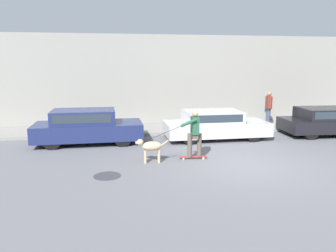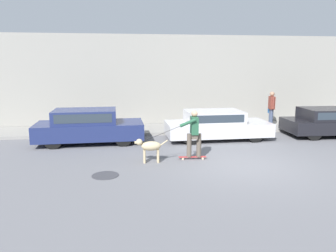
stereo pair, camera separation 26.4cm
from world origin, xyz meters
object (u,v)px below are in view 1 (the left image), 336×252
object	(u,v)px
parked_car_2	(327,121)
pedestrian_with_bag	(268,107)
parked_car_0	(87,127)
skateboarder	(194,132)
dog	(151,147)
parked_car_1	(215,125)

from	to	relation	value
parked_car_2	pedestrian_with_bag	world-z (taller)	pedestrian_with_bag
parked_car_0	skateboarder	bearing A→B (deg)	-39.09
dog	pedestrian_with_bag	world-z (taller)	pedestrian_with_bag
parked_car_0	parked_car_2	xyz separation A→B (m)	(10.29, 0.00, -0.06)
parked_car_2	skateboarder	world-z (taller)	skateboarder
dog	skateboarder	size ratio (longest dim) A/B	0.48
parked_car_1	dog	distance (m)	4.21
skateboarder	dog	bearing A→B (deg)	10.39
parked_car_1	skateboarder	bearing A→B (deg)	-120.19
parked_car_1	dog	bearing A→B (deg)	-136.47
parked_car_0	parked_car_1	distance (m)	5.18
parked_car_0	parked_car_2	bearing A→B (deg)	-1.52
parked_car_1	dog	xyz separation A→B (m)	(-3.00, -2.96, -0.07)
parked_car_0	skateboarder	distance (m)	4.58
parked_car_2	parked_car_0	bearing A→B (deg)	-177.81
parked_car_2	dog	xyz separation A→B (m)	(-8.11, -2.96, -0.09)
parked_car_2	dog	bearing A→B (deg)	-157.77
pedestrian_with_bag	parked_car_0	bearing A→B (deg)	-158.86
parked_car_1	parked_car_2	world-z (taller)	parked_car_2
parked_car_1	parked_car_0	bearing A→B (deg)	178.91
parked_car_1	parked_car_2	distance (m)	5.11
parked_car_0	dog	distance (m)	3.68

